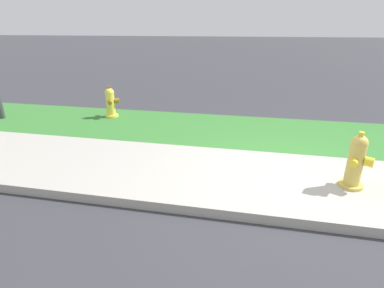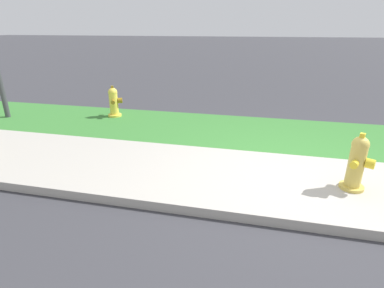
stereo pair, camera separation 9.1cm
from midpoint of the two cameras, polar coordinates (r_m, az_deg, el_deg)
name	(u,v)px [view 2 (the right image)]	position (r m, az deg, el deg)	size (l,w,h in m)	color
ground_plane	(292,181)	(4.31, 19.11, -6.76)	(120.00, 120.00, 0.00)	#38383D
sidewalk_pavement	(292,181)	(4.30, 19.12, -6.70)	(18.00, 1.84, 0.01)	#ADA89E
grass_verge	(284,134)	(6.10, 17.57, 1.86)	(18.00, 2.08, 0.01)	#387A33
street_curb	(300,222)	(3.42, 20.69, -13.66)	(18.00, 0.16, 0.12)	#ADA89E
fire_hydrant_across_street	(114,102)	(7.13, -14.30, 7.77)	(0.36, 0.38, 0.71)	yellow
fire_hydrant_by_grass_verge	(357,163)	(4.28, 29.45, -3.21)	(0.35, 0.37, 0.76)	gold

